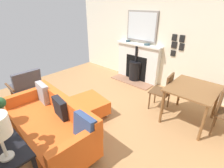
# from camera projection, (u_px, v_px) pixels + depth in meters

# --- Properties ---
(ground_plane) EXTENTS (5.20, 5.28, 0.01)m
(ground_plane) POSITION_uv_depth(u_px,v_px,m) (80.00, 118.00, 3.48)
(ground_plane) COLOR #A87A4C
(wall_left) EXTENTS (0.12, 5.28, 2.83)m
(wall_left) POSITION_uv_depth(u_px,v_px,m) (151.00, 33.00, 4.59)
(wall_left) COLOR silver
(wall_left) RESTS_ON ground
(fireplace) EXTENTS (0.59, 1.44, 1.11)m
(fireplace) POSITION_uv_depth(u_px,v_px,m) (137.00, 65.00, 5.03)
(fireplace) COLOR #93664C
(fireplace) RESTS_ON ground
(mirror_over_mantel) EXTENTS (0.04, 0.96, 0.81)m
(mirror_over_mantel) POSITION_uv_depth(u_px,v_px,m) (142.00, 26.00, 4.62)
(mirror_over_mantel) COLOR gray
(mantel_bowl_near) EXTENTS (0.12, 0.12, 0.06)m
(mantel_bowl_near) POSITION_uv_depth(u_px,v_px,m) (128.00, 41.00, 4.98)
(mantel_bowl_near) COLOR #334C56
(mantel_bowl_near) RESTS_ON fireplace
(mantel_bowl_far) EXTENTS (0.16, 0.16, 0.04)m
(mantel_bowl_far) POSITION_uv_depth(u_px,v_px,m) (147.00, 44.00, 4.59)
(mantel_bowl_far) COLOR #334C56
(mantel_bowl_far) RESTS_ON fireplace
(sofa) EXTENTS (0.93, 1.86, 0.81)m
(sofa) POSITION_uv_depth(u_px,v_px,m) (52.00, 125.00, 2.76)
(sofa) COLOR #B2B2B7
(sofa) RESTS_ON ground
(ottoman) EXTENTS (0.74, 0.82, 0.37)m
(ottoman) POSITION_uv_depth(u_px,v_px,m) (89.00, 105.00, 3.50)
(ottoman) COLOR #B2B2B7
(ottoman) RESTS_ON ground
(armchair_accent) EXTENTS (0.69, 0.61, 0.84)m
(armchair_accent) POSITION_uv_depth(u_px,v_px,m) (26.00, 84.00, 3.86)
(armchair_accent) COLOR brown
(armchair_accent) RESTS_ON ground
(dining_table) EXTENTS (0.96, 0.83, 0.75)m
(dining_table) POSITION_uv_depth(u_px,v_px,m) (193.00, 92.00, 3.15)
(dining_table) COLOR brown
(dining_table) RESTS_ON ground
(dining_chair_near_fireplace) EXTENTS (0.44, 0.44, 0.87)m
(dining_chair_near_fireplace) POSITION_uv_depth(u_px,v_px,m) (164.00, 89.00, 3.55)
(dining_chair_near_fireplace) COLOR brown
(dining_chair_near_fireplace) RESTS_ON ground
(dining_chair_by_back_wall) EXTENTS (0.41, 0.41, 0.91)m
(dining_chair_by_back_wall) POSITION_uv_depth(u_px,v_px,m) (224.00, 109.00, 2.86)
(dining_chair_by_back_wall) COLOR brown
(dining_chair_by_back_wall) RESTS_ON ground
(photo_gallery_row) EXTENTS (0.02, 0.33, 0.54)m
(photo_gallery_row) POSITION_uv_depth(u_px,v_px,m) (177.00, 44.00, 4.14)
(photo_gallery_row) COLOR black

